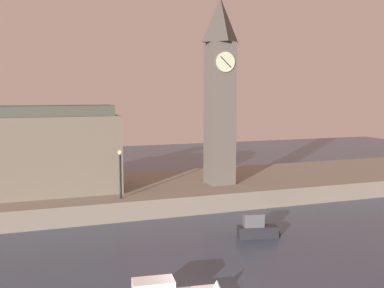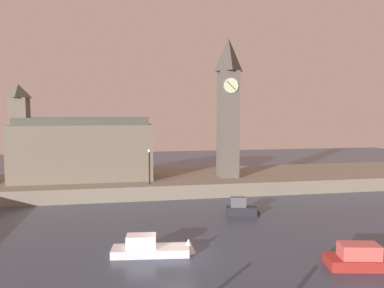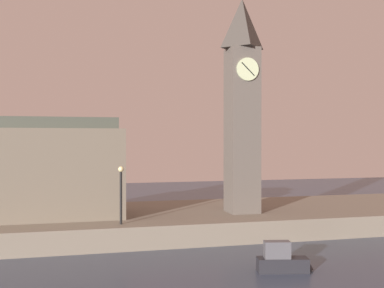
# 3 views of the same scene
# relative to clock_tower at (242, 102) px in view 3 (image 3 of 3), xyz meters

# --- Properties ---
(far_embankment) EXTENTS (70.00, 12.00, 1.50)m
(far_embankment) POSITION_rel_clock_tower_xyz_m (-8.46, 1.90, -9.06)
(far_embankment) COLOR slate
(far_embankment) RESTS_ON ground
(clock_tower) EXTENTS (2.42, 2.46, 16.04)m
(clock_tower) POSITION_rel_clock_tower_xyz_m (0.00, 0.00, 0.00)
(clock_tower) COLOR #5B544C
(clock_tower) RESTS_ON far_embankment
(parliament_hall) EXTENTS (15.25, 5.15, 10.60)m
(parliament_hall) POSITION_rel_clock_tower_xyz_m (-16.83, 1.22, -4.84)
(parliament_hall) COLOR #6B6051
(parliament_hall) RESTS_ON far_embankment
(streetlamp) EXTENTS (0.36, 0.36, 3.72)m
(streetlamp) POSITION_rel_clock_tower_xyz_m (-9.30, -2.78, -5.98)
(streetlamp) COLOR black
(streetlamp) RESTS_ON far_embankment
(boat_barge_dark) EXTENTS (3.19, 1.44, 1.64)m
(boat_barge_dark) POSITION_rel_clock_tower_xyz_m (-1.51, -10.43, -9.23)
(boat_barge_dark) COLOR #232328
(boat_barge_dark) RESTS_ON ground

